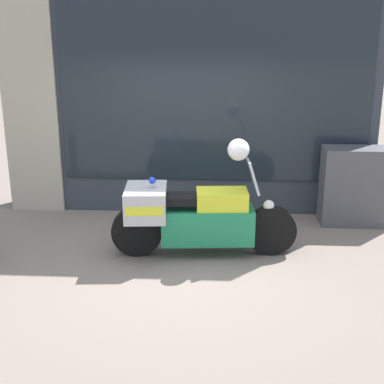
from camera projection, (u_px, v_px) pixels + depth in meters
name	position (u px, v px, depth m)	size (l,w,h in m)	color
ground_plane	(180.00, 260.00, 6.72)	(60.00, 60.00, 0.00)	gray
shop_building	(164.00, 78.00, 8.03)	(5.64, 0.55, 4.12)	#333842
window_display	(211.00, 180.00, 8.49)	(4.36, 0.30, 1.97)	slate
paramedic_motorcycle	(191.00, 216.00, 6.72)	(2.35, 0.74, 1.24)	black
utility_cabinet	(356.00, 186.00, 7.80)	(1.00, 0.48, 1.14)	#4C4C51
white_helmet	(238.00, 150.00, 6.48)	(0.27, 0.27, 0.27)	white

